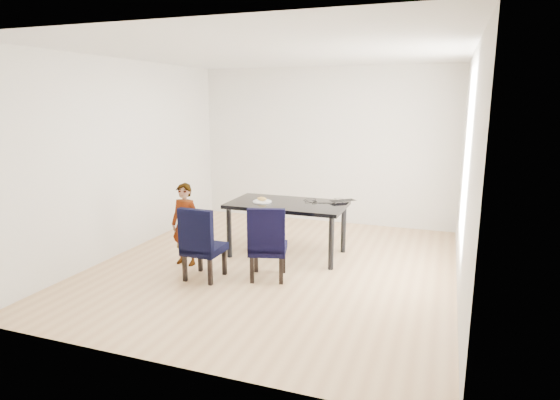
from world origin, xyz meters
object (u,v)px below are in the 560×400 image
(dining_table, at_px, (287,229))
(plate, at_px, (262,202))
(chair_left, at_px, (204,242))
(child, at_px, (185,224))
(chair_right, at_px, (268,242))
(laptop, at_px, (341,201))

(dining_table, bearing_deg, plate, -167.72)
(chair_left, bearing_deg, child, 143.90)
(dining_table, height_order, child, child)
(chair_right, bearing_deg, laptop, 48.98)
(dining_table, height_order, chair_right, chair_right)
(chair_left, distance_m, child, 0.60)
(chair_left, height_order, chair_right, chair_right)
(chair_right, relative_size, child, 0.84)
(chair_left, relative_size, chair_right, 0.99)
(chair_right, bearing_deg, child, 160.63)
(laptop, bearing_deg, chair_right, 22.60)
(dining_table, bearing_deg, chair_right, -85.76)
(plate, bearing_deg, dining_table, 12.28)
(dining_table, xyz_separation_m, plate, (-0.34, -0.07, 0.38))
(chair_right, xyz_separation_m, child, (-1.21, 0.10, 0.09))
(child, relative_size, plate, 4.11)
(dining_table, xyz_separation_m, chair_left, (-0.66, -1.18, 0.08))
(chair_left, distance_m, plate, 1.19)
(chair_left, height_order, plate, chair_left)
(chair_left, distance_m, laptop, 2.04)
(child, xyz_separation_m, laptop, (1.82, 1.15, 0.22))
(dining_table, bearing_deg, laptop, 25.97)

